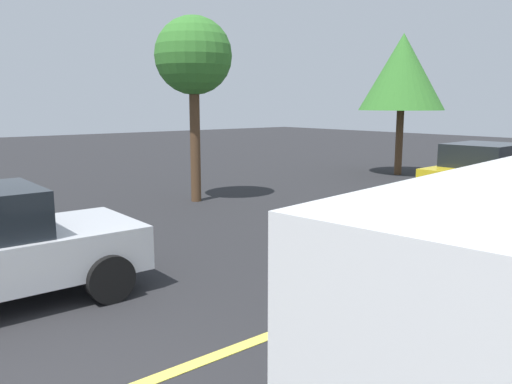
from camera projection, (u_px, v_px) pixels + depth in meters
lane_marking_centre at (294, 326)px, 5.99m from camera, size 28.00×0.16×0.01m
car_yellow_crossing at (485, 171)px, 13.92m from camera, size 4.22×2.21×1.54m
tree_centre_verge at (193, 58)px, 13.16m from camera, size 2.00×2.00×4.82m
tree_right_verge at (402, 72)px, 18.40m from camera, size 3.06×3.06×5.09m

